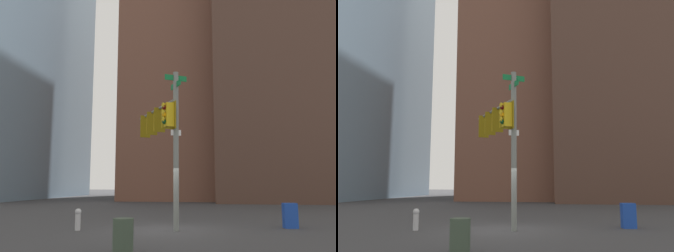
{
  "view_description": "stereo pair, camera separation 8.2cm",
  "coord_description": "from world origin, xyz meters",
  "views": [
    {
      "loc": [
        -14.99,
        -2.24,
        1.87
      ],
      "look_at": [
        0.48,
        -0.03,
        4.39
      ],
      "focal_mm": 38.35,
      "sensor_mm": 36.0,
      "label": 1
    },
    {
      "loc": [
        -14.97,
        -2.32,
        1.87
      ],
      "look_at": [
        0.48,
        -0.03,
        4.39
      ],
      "focal_mm": 38.35,
      "sensor_mm": 36.0,
      "label": 2
    }
  ],
  "objects": [
    {
      "name": "building_brick_nearside",
      "position": [
        32.99,
        -11.11,
        19.31
      ],
      "size": [
        27.49,
        18.57,
        38.63
      ],
      "primitive_type": "cube",
      "color": "#4C3328",
      "rests_on": "ground_plane"
    },
    {
      "name": "ground_plane",
      "position": [
        0.0,
        0.0,
        0.0
      ],
      "size": [
        200.0,
        200.0,
        0.0
      ],
      "primitive_type": "plane",
      "color": "#38383A"
    },
    {
      "name": "building_brick_midblock",
      "position": [
        33.38,
        1.55,
        16.01
      ],
      "size": [
        21.4,
        14.69,
        32.02
      ],
      "primitive_type": "cube",
      "color": "brown",
      "rests_on": "ground_plane"
    },
    {
      "name": "litter_bin",
      "position": [
        -5.29,
        0.37,
        0.47
      ],
      "size": [
        0.56,
        0.56,
        0.95
      ],
      "primitive_type": "cylinder",
      "color": "#384738",
      "rests_on": "ground_plane"
    },
    {
      "name": "newspaper_box",
      "position": [
        1.33,
        -5.19,
        0.53
      ],
      "size": [
        0.51,
        0.61,
        1.05
      ],
      "primitive_type": "cube",
      "rotation": [
        0.0,
        0.0,
        0.12
      ],
      "color": "#193FA5",
      "rests_on": "ground_plane"
    },
    {
      "name": "signal_pole_assembly",
      "position": [
        1.05,
        0.34,
        4.47
      ],
      "size": [
        4.8,
        2.96,
        6.58
      ],
      "rotation": [
        0.0,
        0.0,
        0.52
      ],
      "color": "slate",
      "rests_on": "ground_plane"
    },
    {
      "name": "building_brick_farside",
      "position": [
        50.15,
        -2.52,
        27.35
      ],
      "size": [
        17.0,
        19.85,
        54.7
      ],
      "primitive_type": "cube",
      "color": "brown",
      "rests_on": "ground_plane"
    },
    {
      "name": "fire_hydrant",
      "position": [
        -0.65,
        3.51,
        0.47
      ],
      "size": [
        0.34,
        0.26,
        0.87
      ],
      "color": "#B2B2B7",
      "rests_on": "ground_plane"
    }
  ]
}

